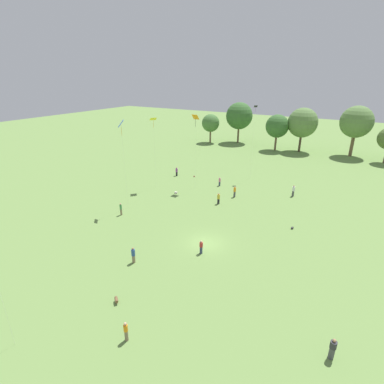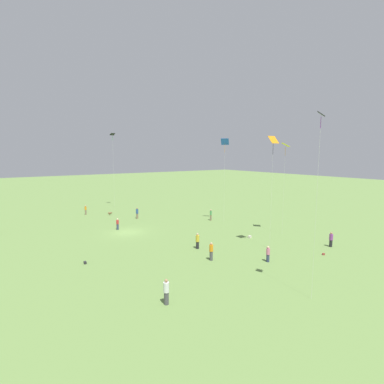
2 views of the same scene
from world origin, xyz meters
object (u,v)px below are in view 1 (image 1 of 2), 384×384
Objects in this scene: person_2 at (121,209)px; picnic_bag_0 at (194,176)px; person_6 at (332,349)px; kite_3 at (195,120)px; person_5 at (218,198)px; dog_0 at (116,300)px; picnic_bag_2 at (176,193)px; person_8 at (177,172)px; person_7 at (126,331)px; kite_2 at (153,121)px; person_4 at (133,255)px; person_1 at (293,191)px; person_9 at (220,182)px; kite_4 at (255,113)px; person_0 at (201,247)px; person_3 at (235,192)px; picnic_bag_1 at (292,228)px; kite_0 at (121,126)px.

person_2 reaches higher than picnic_bag_0.
kite_3 reaches higher than person_6.
person_5 is 27.72m from person_6.
dog_0 is 26.23m from picnic_bag_2.
person_7 is at bearing 18.26° from person_8.
person_2 is 11.12m from picnic_bag_2.
kite_2 is 0.96× the size of kite_3.
kite_3 is at bearing -6.98° from person_2.
kite_2 reaches higher than person_4.
kite_3 is at bearing 154.27° from person_6.
person_1 is 12.68m from person_9.
person_4 is 1.14× the size of person_9.
kite_4 is at bearing -76.79° from kite_3.
person_2 is 30.60m from person_6.
kite_2 reaches higher than person_6.
person_0 is at bearing 138.03° from person_4.
kite_4 is 45.86× the size of picnic_bag_0.
person_3 is 6.26× the size of picnic_bag_0.
kite_2 is 7.00m from kite_3.
kite_2 is 18.40m from kite_4.
person_7 is 2.68× the size of dog_0.
picnic_bag_1 is at bearing -63.93° from person_2.
person_1 is 1.06× the size of person_5.
person_3 is at bearing 36.45° from person_9.
person_8 is (-17.58, 21.55, 0.05)m from person_0.
person_5 reaches higher than person_0.
person_8 reaches higher than picnic_bag_1.
person_8 reaches higher than dog_0.
person_9 is 0.13× the size of kite_2.
person_7 is (-13.49, -6.29, 0.02)m from person_6.
picnic_bag_1 is (11.85, -2.34, -0.77)m from person_5.
person_8 is 9.45m from picnic_bag_2.
person_4 is at bearing -61.47° from person_0.
kite_0 is (-12.03, -12.22, 11.27)m from person_3.
person_8 is at bearing 130.23° from person_7.
person_1 reaches higher than dog_0.
picnic_bag_2 is at bearing -155.73° from person_4.
person_1 is at bearing -166.92° from kite_2.
picnic_bag_1 is at bearing 129.65° from person_6.
person_3 is 4.76× the size of picnic_bag_1.
person_3 is 14.83m from person_8.
person_6 reaches higher than person_0.
person_3 is at bearing 178.58° from person_4.
person_6 reaches higher than picnic_bag_0.
dog_0 is (-17.01, -3.74, -0.51)m from person_6.
kite_0 reaches higher than kite_2.
person_8 is (-2.97, 18.80, -0.07)m from person_2.
person_9 reaches higher than picnic_bag_1.
kite_3 reaches higher than person_8.
person_1 is 0.15× the size of kite_0.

